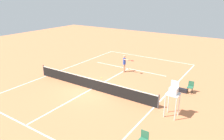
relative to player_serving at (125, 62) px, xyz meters
The scene contains 9 objects.
ground_plane 5.29m from the player_serving, 87.78° to the left, with size 60.00×60.00×0.00m, color #D37A4C.
court_lines 5.29m from the player_serving, 87.78° to the left, with size 11.29×23.12×0.01m.
tennis_net 5.21m from the player_serving, 87.78° to the left, with size 11.89×0.10×1.07m.
player_serving is the anchor object (origin of this frame).
tennis_ball 3.03m from the player_serving, 70.43° to the left, with size 0.07×0.07×0.07m, color #CCE033.
umpire_chair 8.81m from the player_serving, 140.22° to the left, with size 0.80×0.80×2.41m.
courtside_chair_near 11.49m from the player_serving, 124.93° to the left, with size 0.44×0.46×0.95m.
courtside_chair_mid 7.00m from the player_serving, 169.02° to the left, with size 0.44×0.46×0.95m.
equipment_bag 6.57m from the player_serving, 166.03° to the left, with size 0.76×0.32×0.30m, color black.
Camera 1 is at (-10.40, 12.63, 7.40)m, focal length 34.15 mm.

